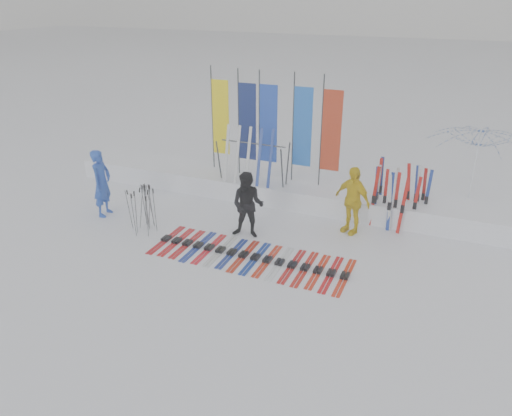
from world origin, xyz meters
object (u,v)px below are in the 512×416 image
at_px(tent_canopy, 474,170).
at_px(ski_row, 250,256).
at_px(person_black, 248,205).
at_px(ski_rack, 253,157).
at_px(person_yellow, 352,200).
at_px(person_blue, 102,183).

relative_size(tent_canopy, ski_row, 0.58).
xyz_separation_m(person_black, ski_rack, (-0.82, 2.26, 0.51)).
relative_size(person_yellow, ski_rack, 0.89).
distance_m(person_black, ski_rack, 2.46).
relative_size(person_yellow, ski_row, 0.38).
height_order(tent_canopy, ski_rack, tent_canopy).
xyz_separation_m(person_blue, ski_rack, (3.47, 2.60, 0.43)).
relative_size(tent_canopy, ski_rack, 1.37).
distance_m(person_yellow, ski_row, 3.10).
xyz_separation_m(person_blue, ski_row, (4.79, -0.69, -0.92)).
xyz_separation_m(person_black, tent_canopy, (5.19, 3.92, 0.39)).
xyz_separation_m(tent_canopy, ski_rack, (-6.01, -1.66, 0.12)).
bearing_deg(ski_rack, person_yellow, -17.02).
distance_m(person_yellow, tent_canopy, 3.87).
xyz_separation_m(person_yellow, tent_canopy, (2.81, 2.64, 0.35)).
distance_m(person_blue, person_black, 4.30).
relative_size(person_blue, person_black, 1.09).
bearing_deg(person_black, person_yellow, 19.89).
xyz_separation_m(tent_canopy, ski_row, (-4.69, -4.94, -1.22)).
height_order(person_yellow, ski_rack, ski_rack).
height_order(person_black, person_yellow, person_yellow).
height_order(person_black, ski_rack, ski_rack).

